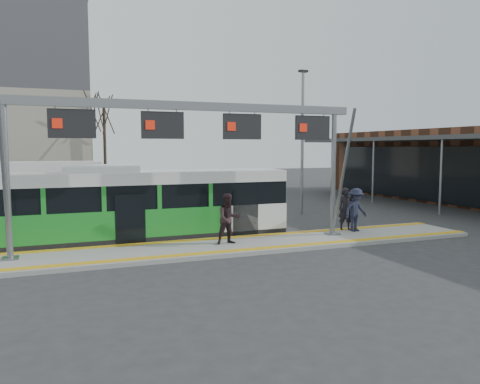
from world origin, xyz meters
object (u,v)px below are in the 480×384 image
at_px(hero_bus, 148,206).
at_px(passenger_b, 229,219).
at_px(gantry, 195,131).
at_px(passenger_c, 356,210).
at_px(passenger_a, 346,209).

bearing_deg(hero_bus, passenger_b, -46.18).
bearing_deg(hero_bus, gantry, -61.56).
bearing_deg(hero_bus, passenger_c, -13.85).
bearing_deg(gantry, passenger_a, 6.10).
distance_m(passenger_b, passenger_c, 5.98).
relative_size(passenger_a, passenger_b, 0.98).
distance_m(passenger_a, passenger_c, 0.47).
xyz_separation_m(hero_bus, passenger_b, (2.50, -2.58, -0.31)).
bearing_deg(passenger_c, passenger_b, 172.89).
bearing_deg(passenger_c, hero_bus, 154.14).
bearing_deg(gantry, passenger_c, 2.56).
distance_m(hero_bus, passenger_c, 8.71).
xyz_separation_m(gantry, passenger_a, (6.96, 0.74, -3.23)).
bearing_deg(passenger_c, gantry, 170.26).
bearing_deg(passenger_b, passenger_c, 4.10).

